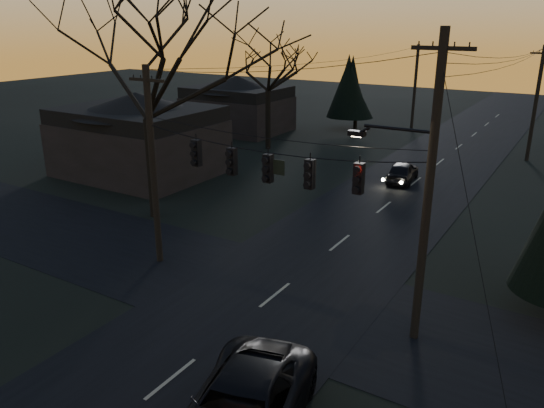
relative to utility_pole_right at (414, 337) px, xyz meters
The scene contains 13 objects.
main_road 11.41m from the utility_pole_right, 118.81° to the left, with size 8.00×120.00×0.02m, color black.
cross_road 5.50m from the utility_pole_right, behind, with size 60.00×7.00×0.02m, color black.
utility_pole_right is the anchor object (origin of this frame).
utility_pole_left 11.50m from the utility_pole_right, behind, with size 1.80×0.30×8.50m, color black, non-canonical shape.
utility_pole_far_r 28.00m from the utility_pole_right, 90.00° to the left, with size 1.80×0.30×8.50m, color black, non-canonical shape.
utility_pole_far_l 37.79m from the utility_pole_right, 107.72° to the left, with size 0.30×0.30×8.00m, color black, non-canonical shape.
span_signal_assembly 7.72m from the utility_pole_right, behind, with size 11.50×0.44×1.68m.
bare_tree_left 17.88m from the utility_pole_right, 165.36° to the left, with size 10.57×10.57×10.69m.
bare_tree_dist 29.15m from the utility_pole_right, 131.99° to the left, with size 6.71×6.71×9.50m.
evergreen_dist 36.84m from the utility_pole_right, 116.23° to the left, with size 3.95×3.95×6.27m.
house_left_near 24.78m from the utility_pole_right, 156.04° to the left, with size 10.00×8.00×5.60m.
house_left_far 36.51m from the utility_pole_right, 134.44° to the left, with size 9.00×7.00×5.20m.
sedan_oncoming_a 18.64m from the utility_pole_right, 109.77° to the left, with size 1.60×3.97×1.35m, color black.
Camera 1 is at (9.50, -5.68, 10.14)m, focal length 35.00 mm.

